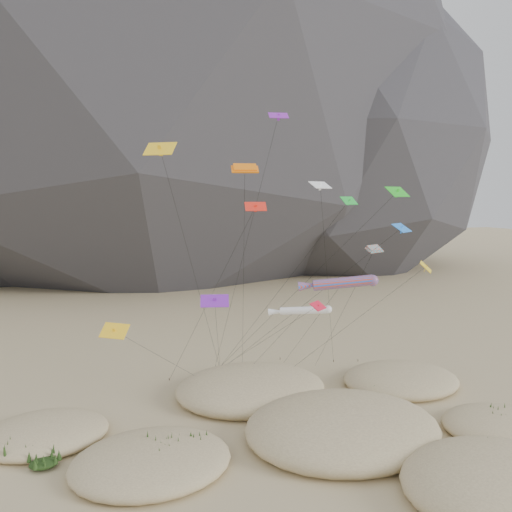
{
  "coord_description": "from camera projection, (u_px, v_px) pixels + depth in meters",
  "views": [
    {
      "loc": [
        -17.48,
        -31.24,
        20.86
      ],
      "look_at": [
        -2.89,
        12.0,
        15.49
      ],
      "focal_mm": 35.0,
      "sensor_mm": 36.0,
      "label": 1
    }
  ],
  "objects": [
    {
      "name": "white_tube_kite",
      "position": [
        301.0,
        311.0,
        46.8
      ],
      "size": [
        5.48,
        13.09,
        10.89
      ],
      "color": "silver",
      "rests_on": "ground"
    },
    {
      "name": "dunes",
      "position": [
        306.0,
        442.0,
        41.22
      ],
      "size": [
        49.03,
        39.45,
        3.91
      ],
      "color": "#CCB789",
      "rests_on": "ground"
    },
    {
      "name": "ground",
      "position": [
        344.0,
        477.0,
        37.39
      ],
      "size": [
        500.0,
        500.0,
        0.0
      ],
      "primitive_type": "plane",
      "color": "#CCB789",
      "rests_on": "ground"
    },
    {
      "name": "orange_parafoil",
      "position": [
        245.0,
        172.0,
        44.07
      ],
      "size": [
        5.87,
        16.62,
        23.86
      ],
      "color": "orange",
      "rests_on": "ground"
    },
    {
      "name": "multi_parafoil",
      "position": [
        373.0,
        251.0,
        49.95
      ],
      "size": [
        2.24,
        12.26,
        16.15
      ],
      "color": "#FF431A",
      "rests_on": "ground"
    },
    {
      "name": "rainbow_tube_kite",
      "position": [
        340.0,
        283.0,
        46.6
      ],
      "size": [
        7.21,
        17.48,
        13.74
      ],
      "color": "red",
      "rests_on": "ground"
    },
    {
      "name": "rock_headland",
      "position": [
        168.0,
        15.0,
        142.63
      ],
      "size": [
        226.37,
        148.64,
        177.5
      ],
      "color": "black",
      "rests_on": "ground"
    },
    {
      "name": "delta_kites",
      "position": [
        298.0,
        231.0,
        46.71
      ],
      "size": [
        33.9,
        20.6,
        28.75
      ],
      "color": "yellow",
      "rests_on": "ground"
    },
    {
      "name": "dune_grass",
      "position": [
        308.0,
        448.0,
        40.08
      ],
      "size": [
        43.76,
        27.57,
        1.5
      ],
      "color": "black",
      "rests_on": "ground"
    },
    {
      "name": "kite_stakes",
      "position": [
        260.0,
        370.0,
        60.27
      ],
      "size": [
        24.0,
        6.39,
        0.3
      ],
      "color": "#3F2D1E",
      "rests_on": "ground"
    }
  ]
}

